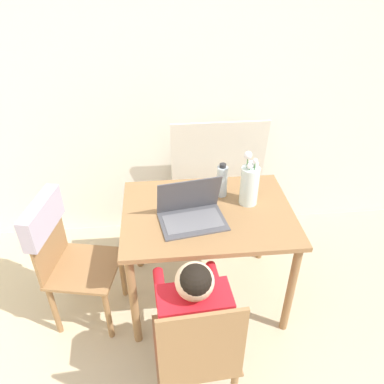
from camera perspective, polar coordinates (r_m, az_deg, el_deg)
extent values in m
cube|color=white|center=(2.78, -3.13, 16.18)|extent=(6.40, 0.05, 2.50)
cube|color=olive|center=(2.29, 2.42, -3.25)|extent=(1.04, 0.76, 0.03)
cylinder|color=olive|center=(2.29, -8.85, -16.24)|extent=(0.05, 0.05, 0.70)
cylinder|color=olive|center=(2.40, 14.80, -14.25)|extent=(0.05, 0.05, 0.70)
cylinder|color=olive|center=(2.76, -8.40, -5.70)|extent=(0.05, 0.05, 0.70)
cylinder|color=olive|center=(2.85, 10.76, -4.51)|extent=(0.05, 0.05, 0.70)
cube|color=olive|center=(2.03, 0.35, -22.13)|extent=(0.43, 0.43, 0.02)
cube|color=olive|center=(1.73, 1.54, -22.87)|extent=(0.38, 0.04, 0.46)
cylinder|color=olive|center=(2.32, 4.01, -20.99)|extent=(0.04, 0.04, 0.40)
cylinder|color=olive|center=(2.29, -4.97, -22.10)|extent=(0.04, 0.04, 0.40)
cube|color=olive|center=(2.45, -15.97, -11.05)|extent=(0.47, 0.47, 0.02)
cube|color=olive|center=(2.37, -21.20, -6.30)|extent=(0.09, 0.38, 0.46)
cylinder|color=olive|center=(2.45, -12.65, -17.81)|extent=(0.04, 0.04, 0.40)
cylinder|color=olive|center=(2.66, -10.53, -12.17)|extent=(0.04, 0.04, 0.40)
cylinder|color=olive|center=(2.57, -20.21, -16.53)|extent=(0.04, 0.04, 0.40)
cylinder|color=olive|center=(2.77, -17.45, -11.28)|extent=(0.04, 0.04, 0.40)
cube|color=#ADA3B7|center=(2.29, -21.91, -3.61)|extent=(0.16, 0.40, 0.20)
cube|color=red|center=(1.88, 0.37, -18.94)|extent=(0.35, 0.20, 0.35)
sphere|color=beige|center=(1.67, 0.41, -13.46)|extent=(0.18, 0.18, 0.18)
sphere|color=black|center=(1.65, 0.50, -13.32)|extent=(0.15, 0.15, 0.15)
cylinder|color=navy|center=(2.10, 1.84, -18.35)|extent=(0.11, 0.29, 0.09)
cylinder|color=navy|center=(2.08, -2.52, -18.88)|extent=(0.11, 0.29, 0.09)
cylinder|color=navy|center=(2.36, 1.06, -19.04)|extent=(0.07, 0.07, 0.42)
cylinder|color=navy|center=(2.35, -2.84, -19.51)|extent=(0.07, 0.07, 0.42)
cylinder|color=red|center=(2.01, 3.50, -13.36)|extent=(0.07, 0.24, 0.06)
cylinder|color=red|center=(1.99, -4.93, -14.33)|extent=(0.07, 0.24, 0.06)
cube|color=#4C4C51|center=(2.19, 0.13, -4.54)|extent=(0.41, 0.32, 0.01)
cube|color=slate|center=(2.18, 0.13, -4.41)|extent=(0.36, 0.23, 0.00)
cube|color=#4C4C51|center=(2.18, -0.48, -0.48)|extent=(0.39, 0.14, 0.25)
cube|color=silver|center=(2.18, -0.50, -0.41)|extent=(0.35, 0.13, 0.22)
cylinder|color=silver|center=(2.31, 8.73, 0.94)|extent=(0.11, 0.11, 0.25)
cylinder|color=#3D7A38|center=(2.30, 9.36, 1.85)|extent=(0.01, 0.01, 0.22)
sphere|color=white|center=(2.24, 9.62, 4.27)|extent=(0.04, 0.04, 0.04)
cylinder|color=#3D7A38|center=(2.31, 8.68, 2.03)|extent=(0.01, 0.01, 0.22)
sphere|color=white|center=(2.25, 8.92, 4.42)|extent=(0.03, 0.03, 0.03)
cylinder|color=#3D7A38|center=(2.27, 8.24, 2.45)|extent=(0.01, 0.01, 0.28)
sphere|color=white|center=(2.20, 8.54, 5.59)|extent=(0.05, 0.05, 0.05)
cylinder|color=#3D7A38|center=(2.27, 8.56, 1.46)|extent=(0.01, 0.01, 0.23)
sphere|color=white|center=(2.21, 8.80, 3.94)|extent=(0.03, 0.03, 0.03)
cylinder|color=#3D7A38|center=(2.26, 9.33, 1.85)|extent=(0.01, 0.01, 0.26)
sphere|color=white|center=(2.20, 9.64, 4.71)|extent=(0.03, 0.03, 0.03)
cylinder|color=silver|center=(2.37, 4.59, 1.63)|extent=(0.07, 0.07, 0.21)
cylinder|color=#262628|center=(2.31, 4.72, 4.02)|extent=(0.04, 0.04, 0.02)
cube|color=silver|center=(3.00, 3.81, 2.08)|extent=(0.72, 0.16, 1.03)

